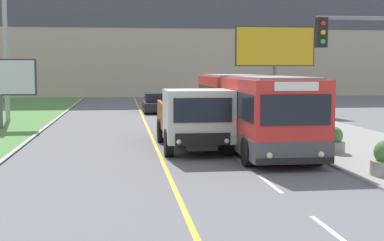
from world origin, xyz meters
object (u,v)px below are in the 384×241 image
object	(u,v)px
car_distant	(155,103)
planter_round_far	(269,119)
utility_pole_far	(5,40)
planter_round_third	(293,129)
city_bus	(249,110)
traffic_light_mast	(368,70)
dump_truck	(194,120)
planter_round_second	(334,141)
billboard_large	(275,49)

from	to	relation	value
car_distant	planter_round_far	xyz separation A→B (m)	(5.38, -11.97, -0.13)
utility_pole_far	planter_round_third	xyz separation A→B (m)	(14.81, -10.83, -4.51)
planter_round_third	planter_round_far	size ratio (longest dim) A/B	0.95
city_bus	traffic_light_mast	world-z (taller)	traffic_light_mast
car_distant	planter_round_far	distance (m)	13.13
dump_truck	car_distant	size ratio (longest dim) A/B	1.61
car_distant	planter_round_third	size ratio (longest dim) A/B	4.23
dump_truck	car_distant	distance (m)	19.05
city_bus	planter_round_second	distance (m)	4.08
dump_truck	utility_pole_far	bearing A→B (deg)	125.99
billboard_large	planter_round_third	world-z (taller)	billboard_large
city_bus	dump_truck	size ratio (longest dim) A/B	1.82
planter_round_far	planter_round_third	bearing A→B (deg)	-91.03
utility_pole_far	dump_truck	bearing A→B (deg)	-54.01
dump_truck	utility_pole_far	xyz separation A→B (m)	(-9.87, 13.59, 3.78)
planter_round_second	traffic_light_mast	bearing A→B (deg)	-103.51
utility_pole_far	traffic_light_mast	xyz separation A→B (m)	(13.73, -20.36, -1.81)
car_distant	planter_round_far	world-z (taller)	car_distant
city_bus	billboard_large	bearing A→B (deg)	69.78
traffic_light_mast	planter_round_third	size ratio (longest dim) A/B	4.93
utility_pole_far	billboard_large	distance (m)	17.88
utility_pole_far	planter_round_third	distance (m)	18.90
city_bus	planter_round_second	xyz separation A→B (m)	(2.59, -3.00, -0.99)
utility_pole_far	planter_round_far	distance (m)	16.86
traffic_light_mast	planter_round_third	distance (m)	9.96
car_distant	planter_round_second	xyz separation A→B (m)	(5.48, -20.59, -0.17)
traffic_light_mast	planter_round_second	bearing A→B (deg)	76.49
dump_truck	planter_round_far	distance (m)	8.70
billboard_large	dump_truck	bearing A→B (deg)	-116.28
planter_round_third	dump_truck	bearing A→B (deg)	-150.88
car_distant	traffic_light_mast	size ratio (longest dim) A/B	0.86
traffic_light_mast	planter_round_third	xyz separation A→B (m)	(1.08, 9.53, -2.70)
car_distant	planter_round_second	distance (m)	21.31
dump_truck	car_distant	world-z (taller)	dump_truck
city_bus	car_distant	distance (m)	17.85
car_distant	planter_round_second	world-z (taller)	car_distant
planter_round_second	billboard_large	bearing A→B (deg)	81.08
traffic_light_mast	planter_round_third	bearing A→B (deg)	83.54
utility_pole_far	planter_round_second	distance (m)	21.78
utility_pole_far	planter_round_third	size ratio (longest dim) A/B	9.79
traffic_light_mast	dump_truck	bearing A→B (deg)	119.72
dump_truck	planter_round_second	world-z (taller)	dump_truck
city_bus	planter_round_second	size ratio (longest dim) A/B	12.62
planter_round_third	city_bus	bearing A→B (deg)	-151.45
utility_pole_far	billboard_large	world-z (taller)	utility_pole_far
planter_round_third	billboard_large	bearing A→B (deg)	77.51
planter_round_second	planter_round_far	distance (m)	8.62
utility_pole_far	planter_round_far	size ratio (longest dim) A/B	9.25
city_bus	dump_truck	bearing A→B (deg)	-150.34
dump_truck	traffic_light_mast	size ratio (longest dim) A/B	1.38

